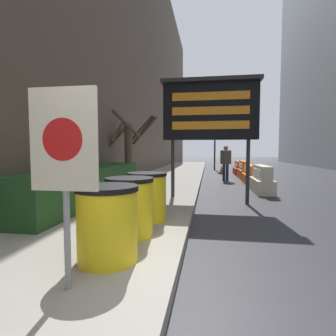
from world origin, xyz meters
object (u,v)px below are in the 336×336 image
Objects in this scene: warning_sign at (64,153)px; jersey_barrier_orange_far at (244,171)px; traffic_light_near_curb at (215,133)px; jersey_barrier_red_striped at (239,169)px; traffic_cone_near at (222,170)px; jersey_barrier_orange_near at (251,176)px; message_board at (210,111)px; barrel_drum_back at (147,196)px; pedestrian_worker at (226,160)px; barrel_drum_middle at (130,207)px; jersey_barrier_cream at (262,181)px; barrel_drum_foreground at (108,223)px.

warning_sign reaches higher than jersey_barrier_orange_far.
warning_sign is 0.48× the size of traffic_light_near_curb.
jersey_barrier_red_striped is at bearing 90.00° from jersey_barrier_orange_far.
jersey_barrier_orange_far is 2.57m from traffic_cone_near.
jersey_barrier_red_striped reaches higher than traffic_cone_near.
traffic_light_near_curb reaches higher than jersey_barrier_orange_near.
warning_sign is at bearing -102.38° from jersey_barrier_red_striped.
message_board is 1.86× the size of jersey_barrier_orange_far.
message_board reaches higher than jersey_barrier_orange_near.
barrel_drum_back is at bearing 86.15° from warning_sign.
traffic_light_near_curb is at bearing 99.85° from jersey_barrier_orange_near.
jersey_barrier_orange_far is 3.19× the size of traffic_cone_near.
pedestrian_worker is at bearing 138.27° from jersey_barrier_orange_near.
traffic_cone_near is (2.11, 14.48, -1.17)m from warning_sign.
pedestrian_worker is (0.36, -7.17, -1.79)m from traffic_light_near_curb.
warning_sign is at bearing -94.06° from barrel_drum_middle.
jersey_barrier_red_striped is (-0.00, 4.63, -0.01)m from jersey_barrier_orange_near.
warning_sign is (-0.17, -2.52, 0.84)m from barrel_drum_back.
jersey_barrier_red_striped is at bearing 90.00° from jersey_barrier_cream.
jersey_barrier_orange_far is at bearing 72.77° from barrel_drum_back.
pedestrian_worker is at bearing -125.32° from jersey_barrier_orange_far.
barrel_drum_foreground is 9.55m from jersey_barrier_orange_near.
jersey_barrier_orange_far is 6.35m from traffic_light_near_curb.
traffic_light_near_curb is at bearing 112.07° from jersey_barrier_red_striped.
traffic_light_near_curb reaches higher than jersey_barrier_red_striped.
barrel_drum_middle reaches higher than jersey_barrier_cream.
jersey_barrier_orange_far is at bearing -159.70° from pedestrian_worker.
warning_sign is 0.98× the size of jersey_barrier_red_striped.
jersey_barrier_cream is 0.98× the size of jersey_barrier_orange_far.
jersey_barrier_cream is at bearing -90.00° from jersey_barrier_red_striped.
barrel_drum_middle is 0.92m from barrel_drum_back.
jersey_barrier_red_striped is 3.90m from pedestrian_worker.
jersey_barrier_cream is 3.13× the size of traffic_cone_near.
traffic_light_near_curb is at bearing 103.85° from jersey_barrier_orange_far.
traffic_light_near_curb is at bearing -121.47° from pedestrian_worker.
message_board is 9.68m from jersey_barrier_red_striped.
jersey_barrier_red_striped is (-0.00, 2.24, -0.05)m from jersey_barrier_orange_far.
jersey_barrier_orange_far is at bearing 90.00° from jersey_barrier_orange_near.
barrel_drum_middle is 0.53× the size of pedestrian_worker.
jersey_barrier_red_striped is 1.05m from traffic_cone_near.
jersey_barrier_orange_near is at bearing -77.56° from traffic_cone_near.
barrel_drum_back reaches higher than jersey_barrier_red_striped.
barrel_drum_back is 1.56× the size of traffic_cone_near.
barrel_drum_middle is at bearing -95.74° from traffic_light_near_curb.
warning_sign reaches higher than traffic_cone_near.
traffic_light_near_curb is at bearing 84.41° from warning_sign.
barrel_drum_middle is 13.13m from jersey_barrier_red_striped.
barrel_drum_middle reaches higher than traffic_cone_near.
barrel_drum_middle is 1.81m from warning_sign.
barrel_drum_middle is (-0.01, 0.91, 0.00)m from barrel_drum_foreground.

